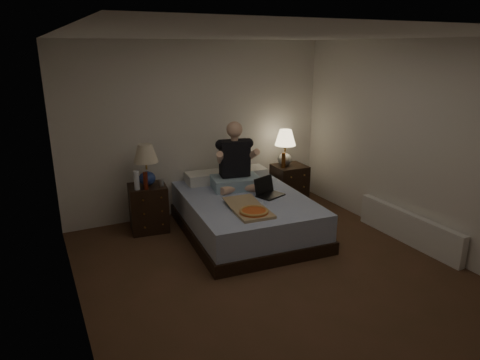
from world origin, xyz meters
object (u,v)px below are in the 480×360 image
nightstand_left (149,208)px  pizza_box (254,212)px  beer_bottle_left (146,181)px  radiator (408,228)px  lamp_right (285,148)px  water_bottle (137,180)px  beer_bottle_right (283,160)px  lamp_left (146,165)px  nightstand_right (289,185)px  person (235,156)px  laptop (271,187)px  soda_can (161,182)px  bed (245,215)px

nightstand_left → pizza_box: (0.93, -1.28, 0.23)m
beer_bottle_left → radiator: (2.89, -1.73, -0.55)m
lamp_right → water_bottle: bearing=-175.9°
beer_bottle_right → lamp_right: bearing=50.2°
lamp_left → beer_bottle_right: 2.10m
nightstand_right → nightstand_left: bearing=-177.5°
person → radiator: (1.66, -1.61, -0.77)m
lamp_right → beer_bottle_right: (-0.09, -0.11, -0.17)m
lamp_left → water_bottle: lamp_left is taller
water_bottle → beer_bottle_right: bearing=1.4°
water_bottle → radiator: (3.00, -1.77, -0.56)m
nightstand_left → water_bottle: water_bottle is taller
nightstand_left → radiator: nightstand_left is taller
person → beer_bottle_left: bearing=-174.9°
nightstand_right → pizza_box: 1.86m
lamp_left → laptop: size_ratio=1.65×
nightstand_right → person: bearing=-163.5°
radiator → soda_can: bearing=146.5°
soda_can → beer_bottle_left: size_ratio=0.43×
lamp_right → pizza_box: lamp_right is taller
pizza_box → laptop: bearing=48.7°
water_bottle → laptop: size_ratio=0.74×
beer_bottle_right → soda_can: bearing=-178.5°
pizza_box → radiator: (1.91, -0.59, -0.35)m
nightstand_left → nightstand_right: bearing=7.4°
bed → pizza_box: size_ratio=2.66×
beer_bottle_left → laptop: 1.63m
bed → nightstand_right: nightstand_right is taller
nightstand_right → lamp_right: lamp_right is taller
lamp_right → beer_bottle_left: lamp_right is taller
water_bottle → radiator: 3.52m
lamp_right → lamp_left: bearing=-178.8°
pizza_box → soda_can: bearing=128.0°
laptop → pizza_box: laptop is taller
laptop → lamp_right: bearing=28.6°
soda_can → laptop: laptop is taller
lamp_left → radiator: 3.48m
soda_can → radiator: 3.25m
soda_can → water_bottle: bearing=-178.9°
laptop → bed: bearing=138.5°
nightstand_right → lamp_right: (-0.06, 0.06, 0.60)m
beer_bottle_right → laptop: size_ratio=0.68×
lamp_right → soda_can: lamp_right is taller
nightstand_left → person: person is taller
nightstand_right → soda_can: size_ratio=6.31×
person → lamp_left: bearing=177.3°
beer_bottle_right → radiator: bearing=-68.0°
lamp_right → soda_can: size_ratio=5.60×
soda_can → bed: bearing=-30.0°
beer_bottle_right → person: bearing=-166.7°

